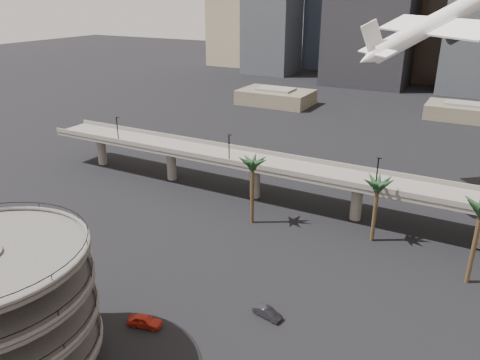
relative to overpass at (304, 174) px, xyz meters
The scene contains 6 objects.
overpass is the anchor object (origin of this frame).
palm_trees 23.10m from the overpass, 19.31° to the right, with size 54.40×18.40×14.00m.
low_buildings 87.69m from the overpass, 85.49° to the left, with size 135.00×27.50×6.80m.
airborne_jet 37.14m from the overpass, 34.03° to the left, with size 25.69×25.38×16.81m.
car_a 45.28m from the overpass, 95.93° to the right, with size 1.88×4.67×1.59m, color red.
car_b 36.81m from the overpass, 75.90° to the right, with size 1.46×4.19×1.38m, color black.
Camera 1 is at (30.60, -27.75, 41.14)m, focal length 35.00 mm.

